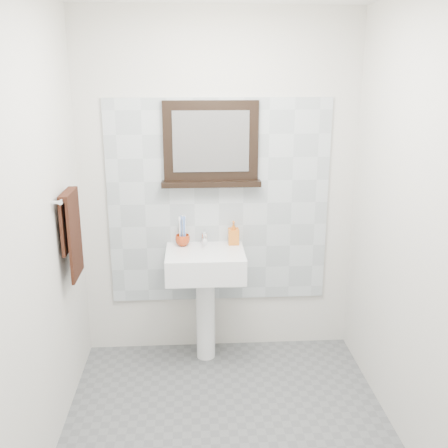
# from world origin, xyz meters

# --- Properties ---
(floor) EXTENTS (2.00, 2.20, 0.01)m
(floor) POSITION_xyz_m (0.00, 0.00, 0.00)
(floor) COLOR #5D6063
(floor) RESTS_ON ground
(back_wall) EXTENTS (2.00, 0.01, 2.50)m
(back_wall) POSITION_xyz_m (0.00, 1.10, 1.25)
(back_wall) COLOR silver
(back_wall) RESTS_ON ground
(front_wall) EXTENTS (2.00, 0.01, 2.50)m
(front_wall) POSITION_xyz_m (0.00, -1.10, 1.25)
(front_wall) COLOR silver
(front_wall) RESTS_ON ground
(left_wall) EXTENTS (0.01, 2.20, 2.50)m
(left_wall) POSITION_xyz_m (-1.00, 0.00, 1.25)
(left_wall) COLOR silver
(left_wall) RESTS_ON ground
(right_wall) EXTENTS (0.01, 2.20, 2.50)m
(right_wall) POSITION_xyz_m (1.00, 0.00, 1.25)
(right_wall) COLOR silver
(right_wall) RESTS_ON ground
(splashback) EXTENTS (1.60, 0.02, 1.50)m
(splashback) POSITION_xyz_m (0.00, 1.09, 1.15)
(splashback) COLOR #B0BABF
(splashback) RESTS_ON back_wall
(pedestal_sink) EXTENTS (0.55, 0.44, 0.96)m
(pedestal_sink) POSITION_xyz_m (-0.11, 0.87, 0.68)
(pedestal_sink) COLOR white
(pedestal_sink) RESTS_ON ground
(toothbrush_cup) EXTENTS (0.13, 0.13, 0.08)m
(toothbrush_cup) POSITION_xyz_m (-0.27, 1.00, 0.90)
(toothbrush_cup) COLOR #AD3814
(toothbrush_cup) RESTS_ON pedestal_sink
(toothbrushes) EXTENTS (0.05, 0.04, 0.21)m
(toothbrushes) POSITION_xyz_m (-0.26, 1.00, 0.98)
(toothbrushes) COLOR white
(toothbrushes) RESTS_ON toothbrush_cup
(soap_dispenser) EXTENTS (0.08, 0.08, 0.17)m
(soap_dispenser) POSITION_xyz_m (0.10, 1.01, 0.95)
(soap_dispenser) COLOR #CF4918
(soap_dispenser) RESTS_ON pedestal_sink
(framed_mirror) EXTENTS (0.70, 0.11, 0.60)m
(framed_mirror) POSITION_xyz_m (-0.06, 1.06, 1.57)
(framed_mirror) COLOR black
(framed_mirror) RESTS_ON back_wall
(towel_bar) EXTENTS (0.07, 0.40, 0.03)m
(towel_bar) POSITION_xyz_m (-0.95, 0.54, 1.36)
(towel_bar) COLOR silver
(towel_bar) RESTS_ON left_wall
(hand_towel) EXTENTS (0.06, 0.30, 0.55)m
(hand_towel) POSITION_xyz_m (-0.94, 0.54, 1.15)
(hand_towel) COLOR black
(hand_towel) RESTS_ON towel_bar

